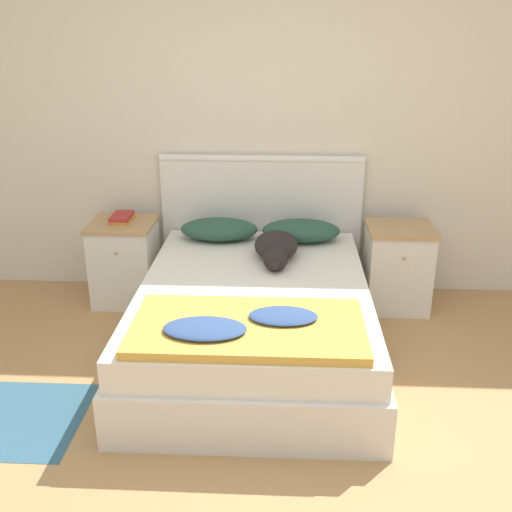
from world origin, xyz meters
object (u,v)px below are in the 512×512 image
at_px(nightstand_left, 125,262).
at_px(nightstand_right, 397,267).
at_px(pillow_left, 219,229).
at_px(bed, 254,319).
at_px(book_stack, 122,218).
at_px(dog, 276,247).
at_px(pillow_right, 301,231).

height_order(nightstand_left, nightstand_right, same).
distance_m(nightstand_right, pillow_left, 1.35).
distance_m(bed, book_stack, 1.35).
bearing_deg(pillow_left, dog, -40.47).
height_order(nightstand_right, dog, dog).
xyz_separation_m(bed, pillow_right, (0.30, 0.79, 0.33)).
bearing_deg(nightstand_right, pillow_left, 178.22).
distance_m(pillow_left, pillow_right, 0.61).
xyz_separation_m(pillow_right, dog, (-0.18, -0.37, 0.00)).
bearing_deg(nightstand_left, book_stack, 95.03).
distance_m(bed, nightstand_left, 1.27).
bearing_deg(book_stack, pillow_left, 0.90).
distance_m(nightstand_left, nightstand_right, 2.04).
relative_size(nightstand_right, dog, 0.96).
xyz_separation_m(bed, pillow_left, (-0.30, 0.79, 0.33)).
distance_m(nightstand_left, pillow_right, 1.35).
bearing_deg(dog, nightstand_left, 164.11).
bearing_deg(nightstand_left, pillow_left, 3.28).
relative_size(nightstand_left, pillow_right, 1.10).
distance_m(pillow_left, dog, 0.57).
height_order(nightstand_left, pillow_right, pillow_right).
bearing_deg(pillow_left, nightstand_left, -176.72).
xyz_separation_m(bed, nightstand_right, (1.02, 0.75, 0.07)).
distance_m(nightstand_left, book_stack, 0.34).
xyz_separation_m(pillow_left, pillow_right, (0.61, 0.00, 0.00)).
height_order(bed, nightstand_left, nightstand_left).
bearing_deg(dog, pillow_right, 64.26).
bearing_deg(book_stack, bed, -37.36).
bearing_deg(pillow_left, pillow_right, 0.00).
bearing_deg(bed, pillow_right, 69.00).
relative_size(nightstand_right, pillow_right, 1.10).
xyz_separation_m(dog, book_stack, (-1.15, 0.36, 0.08)).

